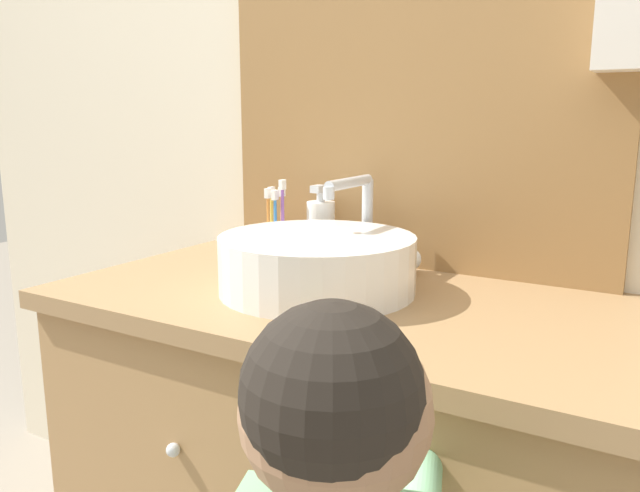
% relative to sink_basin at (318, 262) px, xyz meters
% --- Properties ---
extents(wall_back, '(3.20, 0.18, 2.50)m').
position_rel_sink_basin_xyz_m(wall_back, '(0.20, 0.31, 0.40)').
color(wall_back, beige).
rests_on(wall_back, ground_plane).
extents(sink_basin, '(0.37, 0.42, 0.20)m').
position_rel_sink_basin_xyz_m(sink_basin, '(0.00, 0.00, 0.00)').
color(sink_basin, white).
rests_on(sink_basin, vanity_counter).
extents(toothbrush_holder, '(0.08, 0.08, 0.19)m').
position_rel_sink_basin_xyz_m(toothbrush_holder, '(-0.22, 0.18, -0.01)').
color(toothbrush_holder, silver).
rests_on(toothbrush_holder, vanity_counter).
extents(soap_dispenser, '(0.06, 0.06, 0.18)m').
position_rel_sink_basin_xyz_m(soap_dispenser, '(-0.12, 0.21, 0.02)').
color(soap_dispenser, white).
rests_on(soap_dispenser, vanity_counter).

